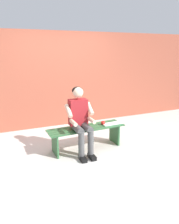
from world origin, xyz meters
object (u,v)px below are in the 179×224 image
at_px(apple, 103,123).
at_px(book_open, 112,124).
at_px(person_seated, 80,118).
at_px(bench_near, 87,133).

relative_size(apple, book_open, 0.21).
bearing_deg(book_open, apple, -14.63).
bearing_deg(person_seated, apple, -169.43).
relative_size(person_seated, apple, 14.53).
distance_m(bench_near, book_open, 0.56).
relative_size(bench_near, person_seated, 1.24).
bearing_deg(apple, person_seated, 10.57).
bearing_deg(bench_near, apple, 179.61).
distance_m(apple, book_open, 0.19).
xyz_separation_m(person_seated, apple, (-0.53, -0.10, -0.20)).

